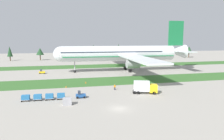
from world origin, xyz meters
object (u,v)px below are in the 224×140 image
Objects in this scene: taxiway_marker_1 at (86,82)px; pushback_tractor at (42,72)px; airliner at (123,53)px; uld_container_0 at (68,101)px; cargo_dolly_lead at (61,96)px; cargo_dolly_fourth at (26,98)px; catering_truck at (145,87)px; taxiway_marker_2 at (66,87)px; ground_crew_marshaller at (115,87)px; uld_container_1 at (67,102)px; cargo_dolly_third at (38,97)px; ground_crew_loader at (137,89)px; baggage_tug at (80,95)px; taxiway_marker_0 at (138,81)px; cargo_dolly_second at (49,96)px.

pushback_tractor is at bearing 124.30° from taxiway_marker_1.
uld_container_0 is at bearing 151.89° from airliner.
cargo_dolly_fourth is (-8.70, 0.17, 0.00)m from cargo_dolly_lead.
catering_truck is 25.48m from taxiway_marker_2.
uld_container_0 is (1.57, -5.20, -0.09)m from cargo_dolly_lead.
cargo_dolly_lead is at bearing -69.51° from catering_truck.
airliner is at bearing 49.86° from taxiway_marker_1.
airliner is 46.08× the size of ground_crew_marshaller.
airliner is 55.48m from uld_container_0.
uld_container_1 is at bearing 63.17° from cargo_dolly_fourth.
cargo_dolly_third is 3.86× the size of taxiway_marker_2.
ground_crew_loader reaches higher than uld_container_0.
cargo_dolly_lead is at bearing 106.82° from uld_container_0.
cargo_dolly_lead is 1.11× the size of uld_container_0.
pushback_tractor is at bearing -161.08° from baggage_tug.
cargo_dolly_third is 1.28× the size of ground_crew_loader.
ground_crew_marshaller reaches higher than cargo_dolly_fourth.
taxiway_marker_1 is (17.24, -25.27, -0.48)m from pushback_tractor.
pushback_tractor is (-8.98, 43.53, -0.10)m from cargo_dolly_lead.
cargo_dolly_lead is at bearing -148.54° from taxiway_marker_0.
cargo_dolly_third is 22.78m from ground_crew_marshaller.
pushback_tractor is 3.92× the size of taxiway_marker_1.
cargo_dolly_third is at bearing 90.00° from cargo_dolly_fourth.
taxiway_marker_1 is (-15.18, 17.70, -1.62)m from catering_truck.
ground_crew_loader is at bearing -120.21° from catering_truck.
taxiway_marker_1 is at bearing 175.53° from taxiway_marker_0.
taxiway_marker_2 is (10.39, -30.28, -0.53)m from pushback_tractor.
airliner is 41.42m from ground_crew_loader.
uld_container_0 reaches higher than cargo_dolly_third.
ground_crew_marshaller is 14.02m from taxiway_marker_1.
pushback_tractor reaches higher than cargo_dolly_fourth.
uld_container_1 is (-3.56, -5.12, -0.02)m from baggage_tug.
pushback_tractor is 1.51× the size of ground_crew_marshaller.
baggage_tug is 1.18× the size of cargo_dolly_second.
cargo_dolly_lead is 1.00× the size of cargo_dolly_fourth.
baggage_tug is at bearing 19.32° from pushback_tractor.
ground_crew_loader is (24.74, 2.38, 0.03)m from cargo_dolly_second.
ground_crew_loader is (5.80, -4.18, 0.00)m from ground_crew_marshaller.
cargo_dolly_second is at bearing 9.49° from pushback_tractor.
ground_crew_marshaller is 18.78m from uld_container_1.
baggage_tug is 1.51× the size of ground_crew_loader.
ground_crew_marshaller is (21.84, 6.50, 0.03)m from cargo_dolly_third.
uld_container_1 is at bearing 13.62° from pushback_tractor.
taxiway_marker_2 is (-0.06, 18.48, -0.51)m from uld_container_1.
taxiway_marker_2 is at bearing 90.17° from uld_container_1.
ground_crew_marshaller reaches higher than taxiway_marker_2.
taxiway_marker_1 is (3.24, 18.37, -0.48)m from baggage_tug.
airliner reaches higher than cargo_dolly_second.
cargo_dolly_third is at bearing 5.71° from pushback_tractor.
airliner is at bearing 141.99° from cargo_dolly_third.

